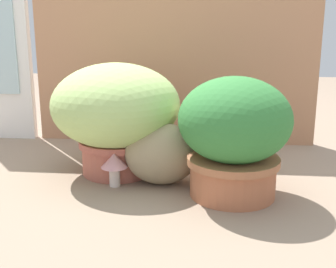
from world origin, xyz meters
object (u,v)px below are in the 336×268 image
Objects in this scene: leafy_planter at (234,134)px; cat at (167,150)px; grass_planter at (116,112)px; mushroom_ornament_pink at (114,163)px.

leafy_planter is 0.26m from cat.
mushroom_ornament_pink is at bearing -81.91° from grass_planter.
leafy_planter is (0.42, -0.18, -0.02)m from grass_planter.
cat is 3.24× the size of mushroom_ornament_pink.
leafy_planter is 0.43m from mushroom_ornament_pink.
grass_planter is at bearing 153.70° from cat.
leafy_planter is at bearing -23.32° from grass_planter.
cat is at bearing -26.30° from grass_planter.
mushroom_ornament_pink is (0.02, -0.14, -0.15)m from grass_planter.
grass_planter reaches higher than cat.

